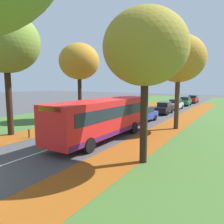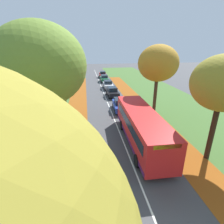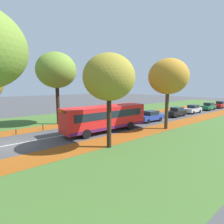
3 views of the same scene
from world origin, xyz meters
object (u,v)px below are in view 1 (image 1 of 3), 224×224
at_px(tree_right_mid, 179,59).
at_px(car_black_following, 164,108).
at_px(car_red_trailing, 193,99).
at_px(tree_left_near, 5,43).
at_px(tree_right_near, 145,48).
at_px(car_blue_lead, 144,114).
at_px(car_silver_third_in_line, 175,104).
at_px(bollard_fourth, 29,134).
at_px(bus, 103,117).
at_px(tree_left_mid, 79,62).
at_px(car_green_fourth_in_line, 185,101).

relative_size(tree_right_mid, car_black_following, 2.00).
height_order(tree_right_mid, car_red_trailing, tree_right_mid).
distance_m(tree_left_near, tree_right_mid, 14.45).
bearing_deg(tree_right_near, car_blue_lead, 112.59).
bearing_deg(car_red_trailing, car_silver_third_in_line, -90.89).
xyz_separation_m(tree_left_near, tree_right_mid, (10.98, 9.34, -0.95)).
height_order(bollard_fourth, car_red_trailing, car_red_trailing).
height_order(bus, car_red_trailing, bus).
relative_size(bollard_fourth, car_red_trailing, 0.16).
relative_size(tree_left_mid, bus, 0.83).
relative_size(tree_right_mid, car_green_fourth_in_line, 2.01).
xyz_separation_m(tree_right_near, bollard_fourth, (-9.60, 0.28, -5.62)).
bearing_deg(car_blue_lead, car_red_trailing, 89.59).
height_order(tree_left_near, car_silver_third_in_line, tree_left_near).
height_order(car_blue_lead, car_red_trailing, same).
height_order(tree_left_near, tree_right_near, tree_left_near).
xyz_separation_m(tree_right_near, car_blue_lead, (-4.81, 11.56, -5.16)).
relative_size(tree_left_near, car_silver_third_in_line, 2.31).
bearing_deg(tree_right_mid, bus, -119.94).
bearing_deg(car_red_trailing, tree_right_mid, -82.14).
xyz_separation_m(car_blue_lead, car_black_following, (0.01, 6.99, 0.00)).
xyz_separation_m(tree_left_mid, car_blue_lead, (6.95, 2.44, -5.77)).
relative_size(bollard_fourth, car_blue_lead, 0.16).
xyz_separation_m(bollard_fourth, car_black_following, (4.80, 18.28, 0.47)).
bearing_deg(car_blue_lead, bollard_fourth, -112.98).
relative_size(tree_left_mid, tree_right_near, 1.09).
height_order(bus, car_black_following, bus).
height_order(tree_right_near, car_red_trailing, tree_right_near).
xyz_separation_m(bollard_fourth, car_silver_third_in_line, (4.77, 24.15, 0.47)).
bearing_deg(tree_left_mid, car_silver_third_in_line, 65.61).
xyz_separation_m(tree_right_near, tree_right_mid, (-0.77, 9.55, 0.39)).
distance_m(tree_right_mid, car_blue_lead, 7.16).
bearing_deg(tree_left_mid, car_blue_lead, 19.33).
height_order(tree_left_near, bus, tree_left_near).
relative_size(car_black_following, car_silver_third_in_line, 1.01).
relative_size(car_blue_lead, car_red_trailing, 1.02).
bearing_deg(car_blue_lead, tree_right_mid, -26.50).
bearing_deg(bus, car_silver_third_in_line, 90.73).
bearing_deg(bollard_fourth, car_silver_third_in_line, 78.83).
bearing_deg(tree_right_near, tree_right_mid, 94.59).
bearing_deg(bus, tree_left_mid, 139.51).
bearing_deg(tree_left_near, tree_right_mid, 40.40).
distance_m(tree_left_near, car_silver_third_in_line, 26.02).
xyz_separation_m(tree_left_near, car_blue_lead, (6.93, 11.36, -6.50)).
xyz_separation_m(tree_left_near, tree_right_near, (11.75, -0.20, -1.35)).
height_order(tree_right_mid, bus, tree_right_mid).
height_order(tree_left_near, tree_right_mid, tree_left_near).
relative_size(tree_right_near, tree_right_mid, 0.93).
distance_m(tree_right_near, tree_right_mid, 9.59).
distance_m(bollard_fourth, car_blue_lead, 12.27).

